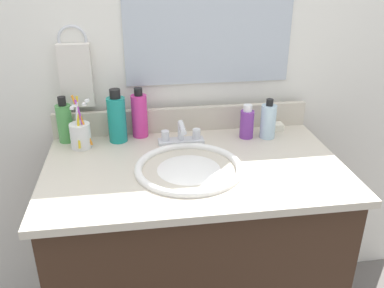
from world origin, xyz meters
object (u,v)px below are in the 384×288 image
hand_towel (76,76)px  cup_white_ceramic (81,134)px  bottle_mouthwash_teal (117,118)px  soap_bar (274,127)px  bottle_gel_clear (268,121)px  bottle_toner_green (65,122)px  bottle_soap_pink (140,115)px  faucet (181,136)px  bottle_cream_purple (247,123)px

hand_towel → cup_white_ceramic: (0.01, -0.12, -0.17)m
bottle_mouthwash_teal → soap_bar: size_ratio=2.97×
bottle_gel_clear → cup_white_ceramic: cup_white_ceramic is taller
bottle_toner_green → soap_bar: bearing=-0.4°
soap_bar → cup_white_ceramic: bearing=-175.4°
bottle_toner_green → bottle_soap_pink: (0.26, 0.01, 0.01)m
bottle_soap_pink → cup_white_ceramic: bearing=-160.7°
faucet → bottle_gel_clear: bottle_gel_clear is taller
bottle_gel_clear → soap_bar: 0.10m
bottle_mouthwash_teal → bottle_soap_pink: bottle_mouthwash_teal is taller
bottle_soap_pink → soap_bar: bearing=-1.6°
faucet → bottle_mouthwash_teal: bottle_mouthwash_teal is taller
hand_towel → bottle_mouthwash_teal: 0.21m
bottle_toner_green → cup_white_ceramic: cup_white_ceramic is taller
bottle_cream_purple → cup_white_ceramic: bearing=-179.8°
faucet → hand_towel: bearing=158.6°
bottle_cream_purple → bottle_toner_green: bottle_toner_green is taller
bottle_gel_clear → cup_white_ceramic: (-0.66, 0.01, -0.01)m
hand_towel → cup_white_ceramic: size_ratio=1.18×
bottle_cream_purple → soap_bar: bearing=23.8°
hand_towel → soap_bar: (0.71, -0.06, -0.21)m
soap_bar → bottle_soap_pink: bearing=178.4°
bottle_gel_clear → cup_white_ceramic: bearing=179.3°
faucet → bottle_mouthwash_teal: (-0.22, 0.05, 0.06)m
faucet → bottle_gel_clear: (0.31, 0.01, 0.04)m
bottle_gel_clear → faucet: bearing=-178.6°
hand_towel → cup_white_ceramic: 0.21m
bottle_mouthwash_teal → bottle_cream_purple: bearing=-4.6°
faucet → bottle_mouthwash_teal: bearing=165.9°
bottle_mouthwash_teal → faucet: bearing=-14.1°
bottle_gel_clear → bottle_mouthwash_teal: bearing=175.0°
faucet → soap_bar: faucet is taller
hand_towel → bottle_toner_green: 0.17m
hand_towel → bottle_gel_clear: 0.69m
bottle_soap_pink → cup_white_ceramic: size_ratio=0.97×
hand_towel → faucet: 0.42m
bottle_cream_purple → bottle_mouthwash_teal: bearing=175.4°
hand_towel → faucet: (0.35, -0.14, -0.19)m
bottle_mouthwash_teal → bottle_gel_clear: (0.53, -0.05, -0.02)m
bottle_mouthwash_teal → hand_towel: bearing=148.0°
soap_bar → hand_towel: bearing=174.9°
hand_towel → bottle_mouthwash_teal: hand_towel is taller
bottle_cream_purple → bottle_soap_pink: size_ratio=0.68×
bottle_toner_green → bottle_gel_clear: bearing=-5.6°
cup_white_ceramic → soap_bar: bearing=4.6°
bottle_soap_pink → soap_bar: 0.51m
bottle_toner_green → bottle_mouthwash_teal: bottle_mouthwash_teal is taller
bottle_soap_pink → bottle_gel_clear: bearing=-9.9°
hand_towel → bottle_soap_pink: size_ratio=1.22×
bottle_cream_purple → soap_bar: size_ratio=1.93×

